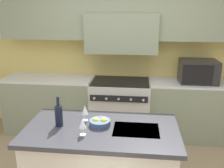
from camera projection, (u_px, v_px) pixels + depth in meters
back_cabinetry at (122, 35)px, 4.01m from camera, size 10.00×0.46×2.70m
back_counter at (120, 107)px, 4.11m from camera, size 3.82×0.62×0.93m
range_stove at (120, 108)px, 4.09m from camera, size 0.93×0.70×0.91m
microwave at (198, 71)px, 3.80m from camera, size 0.55×0.43×0.34m
kitchen_island at (102, 167)px, 2.57m from camera, size 1.50×0.82×0.90m
wine_bottle at (59, 115)px, 2.45m from camera, size 0.08×0.08×0.30m
wine_glass_near at (82, 124)px, 2.27m from camera, size 0.07×0.07×0.17m
wine_glass_far at (85, 110)px, 2.56m from camera, size 0.07×0.07×0.17m
fruit_bowl at (100, 122)px, 2.48m from camera, size 0.21×0.21×0.09m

